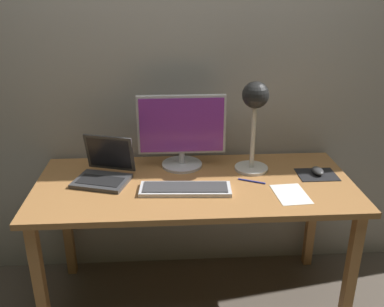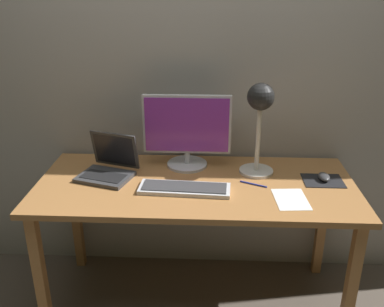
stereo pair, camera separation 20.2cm
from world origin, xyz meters
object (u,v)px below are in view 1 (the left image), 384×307
monitor (182,130)px  pen (252,181)px  laptop (105,168)px  mouse (318,171)px  keyboard_main (185,189)px  desk_lamp (255,109)px

monitor → pen: (0.34, -0.22, -0.20)m
laptop → pen: (0.74, -0.09, -0.06)m
laptop → mouse: 1.10m
keyboard_main → pen: keyboard_main is taller
desk_lamp → mouse: bearing=-13.7°
keyboard_main → desk_lamp: 0.54m
monitor → laptop: bearing=-161.5°
laptop → desk_lamp: (0.77, 0.06, 0.28)m
keyboard_main → pen: size_ratio=3.20×
keyboard_main → mouse: bearing=11.9°
monitor → laptop: 0.44m
monitor → laptop: monitor is taller
pen → monitor: bearing=147.5°
monitor → pen: 0.46m
laptop → monitor: bearing=18.5°
mouse → pen: (-0.36, -0.07, -0.02)m
monitor → laptop: size_ratio=1.46×
keyboard_main → desk_lamp: (0.37, 0.23, 0.33)m
mouse → pen: size_ratio=0.69×
monitor → desk_lamp: 0.40m
mouse → pen: bearing=-169.4°
desk_lamp → pen: (-0.03, -0.15, -0.34)m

